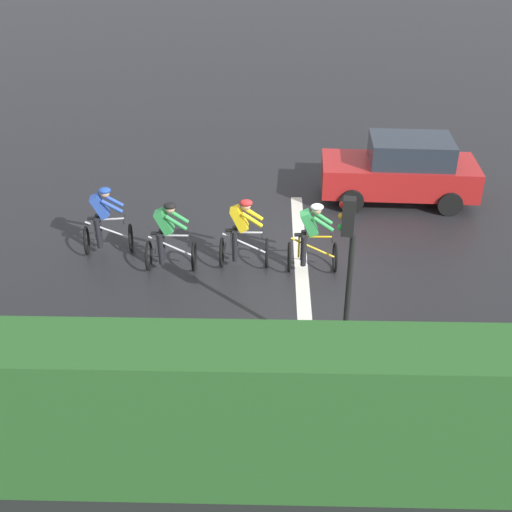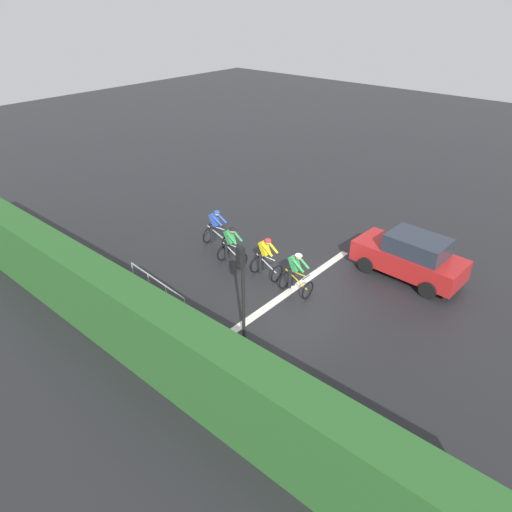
% 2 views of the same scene
% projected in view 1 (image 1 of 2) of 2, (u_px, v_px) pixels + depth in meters
% --- Properties ---
extents(ground_plane, '(80.00, 80.00, 0.00)m').
position_uv_depth(ground_plane, '(301.00, 263.00, 14.85)').
color(ground_plane, black).
extents(sidewalk_kerb, '(2.80, 22.58, 0.12)m').
position_uv_depth(sidewalk_kerb, '(191.00, 412.00, 10.68)').
color(sidewalk_kerb, gray).
rests_on(sidewalk_kerb, ground).
extents(stone_wall_low, '(0.44, 22.58, 0.42)m').
position_uv_depth(stone_wall_low, '(184.00, 447.00, 9.83)').
color(stone_wall_low, gray).
rests_on(stone_wall_low, ground).
extents(hedge_wall, '(1.10, 22.58, 2.45)m').
position_uv_depth(hedge_wall, '(177.00, 412.00, 9.05)').
color(hedge_wall, '#265623').
rests_on(hedge_wall, ground).
extents(road_marking_stop_line, '(7.00, 0.30, 0.01)m').
position_uv_depth(road_marking_stop_line, '(301.00, 263.00, 14.85)').
color(road_marking_stop_line, silver).
rests_on(road_marking_stop_line, ground).
extents(cyclist_lead, '(0.83, 1.17, 1.66)m').
position_uv_depth(cyclist_lead, '(105.00, 222.00, 14.89)').
color(cyclist_lead, black).
rests_on(cyclist_lead, ground).
extents(cyclist_second, '(0.68, 1.08, 1.66)m').
position_uv_depth(cyclist_second, '(168.00, 238.00, 14.24)').
color(cyclist_second, black).
rests_on(cyclist_second, ground).
extents(cyclist_mid, '(0.69, 1.08, 1.66)m').
position_uv_depth(cyclist_mid, '(242.00, 235.00, 14.36)').
color(cyclist_mid, black).
rests_on(cyclist_mid, ground).
extents(cyclist_fourth, '(0.69, 1.08, 1.66)m').
position_uv_depth(cyclist_fourth, '(311.00, 239.00, 14.19)').
color(cyclist_fourth, black).
rests_on(cyclist_fourth, ground).
extents(car_red, '(2.03, 4.17, 1.76)m').
position_uv_depth(car_red, '(401.00, 170.00, 17.31)').
color(car_red, '#B21E1E').
rests_on(car_red, ground).
extents(traffic_light_near_crossing, '(0.23, 0.31, 3.34)m').
position_uv_depth(traffic_light_near_crossing, '(347.00, 260.00, 10.68)').
color(traffic_light_near_crossing, black).
rests_on(traffic_light_near_crossing, ground).
extents(pedestrian_railing_kerbside, '(0.30, 3.17, 1.03)m').
position_uv_depth(pedestrian_railing_kerbside, '(136.00, 343.00, 11.10)').
color(pedestrian_railing_kerbside, '#999EA3').
rests_on(pedestrian_railing_kerbside, ground).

